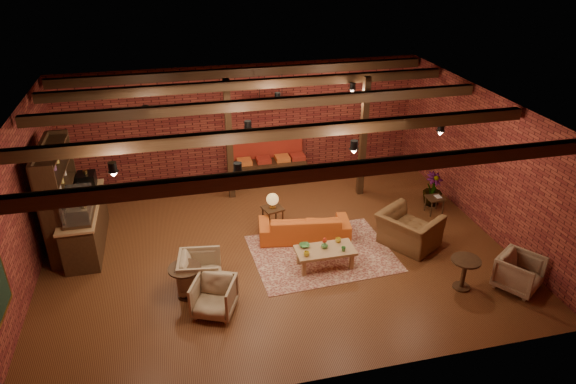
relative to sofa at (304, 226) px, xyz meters
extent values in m
plane|color=#401F10|center=(-0.75, -0.17, -0.30)|extent=(10.00, 10.00, 0.00)
cube|color=black|center=(-0.75, -0.17, 2.90)|extent=(10.00, 8.00, 0.02)
cube|color=maroon|center=(-0.75, 3.83, 1.30)|extent=(10.00, 0.02, 3.20)
cube|color=maroon|center=(-0.75, -4.17, 1.30)|extent=(10.00, 0.02, 3.20)
cube|color=maroon|center=(-5.75, -0.17, 1.30)|extent=(0.02, 8.00, 3.20)
cube|color=maroon|center=(4.25, -0.17, 1.30)|extent=(0.02, 8.00, 3.20)
cylinder|color=black|center=(-0.75, 1.43, 2.55)|extent=(9.60, 0.12, 0.12)
cube|color=black|center=(-1.35, 2.43, 1.30)|extent=(0.16, 0.16, 3.20)
cube|color=black|center=(2.05, 1.83, 1.30)|extent=(0.16, 0.16, 3.20)
imported|color=#337F33|center=(-4.75, 1.03, 0.92)|extent=(0.35, 0.39, 0.30)
cube|color=orange|center=(-0.15, 2.93, 2.05)|extent=(0.86, 0.06, 0.30)
cube|color=maroon|center=(0.21, -0.74, -0.30)|extent=(3.14, 2.46, 0.01)
imported|color=#C1531A|center=(0.00, 0.00, 0.00)|extent=(2.18, 1.12, 0.61)
cube|color=#A6784D|center=(0.13, -1.21, 0.09)|extent=(1.25, 0.62, 0.06)
cube|color=#A6784D|center=(-0.39, -1.43, -0.12)|extent=(0.08, 0.08, 0.37)
cube|color=#A6784D|center=(0.65, -1.43, -0.12)|extent=(0.08, 0.08, 0.37)
cube|color=#A6784D|center=(-0.39, -0.99, -0.12)|extent=(0.08, 0.08, 0.37)
cube|color=#A6784D|center=(0.65, -0.99, -0.12)|extent=(0.08, 0.08, 0.37)
imported|color=gold|center=(-0.32, -1.36, 0.17)|extent=(0.12, 0.12, 0.10)
imported|color=#3F7D39|center=(0.48, -1.36, 0.17)|extent=(0.10, 0.10, 0.09)
imported|color=gold|center=(0.48, -1.01, 0.17)|extent=(0.12, 0.12, 0.10)
imported|color=#3F7D39|center=(-0.27, -1.01, 0.15)|extent=(0.22, 0.22, 0.05)
imported|color=#3F7D39|center=(0.13, -1.16, 0.18)|extent=(0.12, 0.12, 0.12)
sphere|color=red|center=(0.13, -1.16, 0.32)|extent=(0.10, 0.10, 0.10)
cube|color=black|center=(-0.62, 0.61, 0.22)|extent=(0.54, 0.54, 0.04)
cylinder|color=black|center=(-0.62, 0.61, -0.05)|extent=(0.04, 0.04, 0.50)
cylinder|color=olive|center=(-0.62, 0.61, 0.25)|extent=(0.15, 0.15, 0.02)
cylinder|color=olive|center=(-0.62, 0.61, 0.32)|extent=(0.04, 0.04, 0.21)
sphere|color=orange|center=(-0.62, 0.61, 0.47)|extent=(0.29, 0.29, 0.29)
cylinder|color=black|center=(-2.78, -1.54, 0.34)|extent=(0.64, 0.64, 0.04)
cylinder|color=black|center=(-2.78, -1.54, 0.02)|extent=(0.09, 0.09, 0.62)
cylinder|color=black|center=(-2.78, -1.54, -0.29)|extent=(0.38, 0.38, 0.04)
imported|color=#B8AB8F|center=(-2.49, -1.34, 0.11)|extent=(0.86, 0.90, 0.83)
imported|color=#B8AB8F|center=(-2.31, -2.13, 0.08)|extent=(0.96, 0.94, 0.77)
imported|color=brown|center=(2.19, -0.86, 0.23)|extent=(1.33, 1.46, 1.07)
cube|color=black|center=(3.48, 0.36, 0.12)|extent=(0.40, 0.40, 0.04)
cylinder|color=black|center=(3.48, 0.36, -0.10)|extent=(0.04, 0.04, 0.41)
imported|color=black|center=(3.48, 0.36, 0.15)|extent=(0.15, 0.20, 0.02)
cylinder|color=black|center=(2.58, -2.55, 0.36)|extent=(0.58, 0.58, 0.04)
cylinder|color=black|center=(2.58, -2.55, 0.03)|extent=(0.09, 0.09, 0.63)
cylinder|color=black|center=(2.58, -2.55, -0.29)|extent=(0.35, 0.35, 0.04)
imported|color=#B8AB8F|center=(3.65, -2.80, 0.09)|extent=(1.04, 1.03, 0.79)
imported|color=#4C7F4C|center=(3.65, 0.81, 1.01)|extent=(1.87, 1.87, 2.62)
camera|label=1|loc=(-2.72, -9.80, 6.11)|focal=32.00mm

